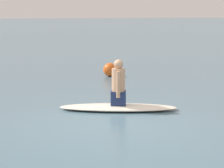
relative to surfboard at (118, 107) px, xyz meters
The scene contains 4 objects.
ground_plane 1.13m from the surfboard, 137.63° to the left, with size 400.00×400.00×0.00m, color slate.
surfboard is the anchor object (origin of this frame).
person_paddler 0.53m from the surfboard, 90.00° to the left, with size 0.42×0.44×1.03m.
buoy_marker 5.07m from the surfboard, 30.07° to the right, with size 0.48×0.48×0.48m, color #E55919.
Camera 1 is at (-6.63, 4.17, 2.14)m, focal length 64.78 mm.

